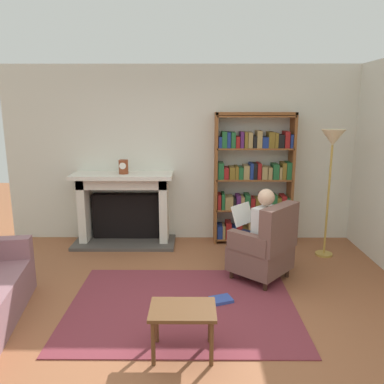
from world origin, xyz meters
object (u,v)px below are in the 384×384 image
object	(u,v)px
bookshelf	(254,181)
seated_reader	(258,229)
fireplace	(125,206)
armchair_reading	(265,247)
floor_lamp	(332,150)
side_table	(183,315)
mantel_clock	(123,167)

from	to	relation	value
bookshelf	seated_reader	size ratio (longest dim) A/B	1.75
fireplace	seated_reader	xyz separation A→B (m)	(1.85, -1.27, 0.04)
armchair_reading	floor_lamp	distance (m)	1.68
fireplace	bookshelf	xyz separation A→B (m)	(1.99, 0.03, 0.38)
fireplace	side_table	world-z (taller)	fireplace
mantel_clock	side_table	xyz separation A→B (m)	(0.96, -2.70, -0.84)
bookshelf	armchair_reading	bearing A→B (deg)	-92.05
mantel_clock	bookshelf	size ratio (longest dim) A/B	0.10
seated_reader	bookshelf	bearing A→B (deg)	-144.13
mantel_clock	seated_reader	bearing A→B (deg)	-32.53
mantel_clock	bookshelf	distance (m)	1.98
bookshelf	side_table	world-z (taller)	bookshelf
fireplace	armchair_reading	xyz separation A→B (m)	(1.94, -1.35, -0.16)
bookshelf	armchair_reading	world-z (taller)	bookshelf
fireplace	floor_lamp	xyz separation A→B (m)	(2.94, -0.54, 0.93)
armchair_reading	seated_reader	size ratio (longest dim) A/B	0.85
bookshelf	fireplace	bearing A→B (deg)	-179.05
bookshelf	armchair_reading	xyz separation A→B (m)	(-0.05, -1.38, -0.54)
armchair_reading	seated_reader	xyz separation A→B (m)	(-0.09, 0.08, 0.20)
fireplace	armchair_reading	distance (m)	2.36
bookshelf	side_table	xyz separation A→B (m)	(-1.01, -2.84, -0.60)
bookshelf	floor_lamp	world-z (taller)	bookshelf
bookshelf	mantel_clock	bearing A→B (deg)	-176.07
fireplace	bookshelf	bearing A→B (deg)	0.95
mantel_clock	armchair_reading	bearing A→B (deg)	-33.01
mantel_clock	bookshelf	bearing A→B (deg)	3.93
fireplace	seated_reader	size ratio (longest dim) A/B	1.35
mantel_clock	floor_lamp	distance (m)	2.96
fireplace	armchair_reading	bearing A→B (deg)	-34.79
side_table	bookshelf	bearing A→B (deg)	70.45
mantel_clock	bookshelf	world-z (taller)	bookshelf
mantel_clock	armchair_reading	size ratio (longest dim) A/B	0.21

